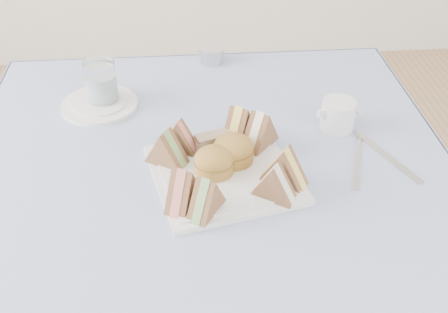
{
  "coord_description": "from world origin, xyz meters",
  "views": [
    {
      "loc": [
        -0.04,
        -0.92,
        1.44
      ],
      "look_at": [
        0.03,
        -0.04,
        0.8
      ],
      "focal_mm": 45.0,
      "sensor_mm": 36.0,
      "label": 1
    }
  ],
  "objects": [
    {
      "name": "scone_left",
      "position": [
        0.01,
        -0.04,
        0.78
      ],
      "size": [
        0.09,
        0.09,
        0.05
      ],
      "primitive_type": "cylinder",
      "rotation": [
        0.0,
        0.0,
        0.11
      ],
      "color": "#A77F33",
      "rests_on": "serving_plate"
    },
    {
      "name": "tea_strainer",
      "position": [
        0.04,
        0.46,
        0.77
      ],
      "size": [
        0.08,
        0.08,
        0.04
      ],
      "primitive_type": "cylinder",
      "rotation": [
        0.0,
        0.0,
        -0.2
      ],
      "color": "silver",
      "rests_on": "tablecloth"
    },
    {
      "name": "sandwich_br_b",
      "position": [
        0.07,
        0.07,
        0.8
      ],
      "size": [
        0.09,
        0.1,
        0.08
      ],
      "primitive_type": null,
      "rotation": [
        0.0,
        0.0,
        -2.14
      ],
      "color": "brown",
      "rests_on": "serving_plate"
    },
    {
      "name": "serving_plate",
      "position": [
        0.03,
        -0.04,
        0.75
      ],
      "size": [
        0.33,
        0.33,
        0.01
      ],
      "primitive_type": "cube",
      "rotation": [
        0.0,
        0.0,
        0.23
      ],
      "color": "silver",
      "rests_on": "tablecloth"
    },
    {
      "name": "creamer_jug",
      "position": [
        0.3,
        0.11,
        0.78
      ],
      "size": [
        0.09,
        0.09,
        0.07
      ],
      "primitive_type": "cylinder",
      "rotation": [
        0.0,
        0.0,
        0.28
      ],
      "color": "silver",
      "rests_on": "tablecloth"
    },
    {
      "name": "water_glass",
      "position": [
        -0.24,
        0.26,
        0.8
      ],
      "size": [
        0.09,
        0.09,
        0.11
      ],
      "primitive_type": "cylinder",
      "rotation": [
        0.0,
        0.0,
        -0.24
      ],
      "color": "white",
      "rests_on": "tablecloth"
    },
    {
      "name": "fork",
      "position": [
        0.31,
        -0.02,
        0.75
      ],
      "size": [
        0.06,
        0.17,
        0.0
      ],
      "primitive_type": "cube",
      "rotation": [
        0.0,
        0.0,
        -0.3
      ],
      "color": "silver",
      "rests_on": "tablecloth"
    },
    {
      "name": "sandwich_bl_b",
      "position": [
        -0.06,
        0.04,
        0.79
      ],
      "size": [
        0.09,
        0.07,
        0.07
      ],
      "primitive_type": null,
      "rotation": [
        0.0,
        0.0,
        2.72
      ],
      "color": "brown",
      "rests_on": "serving_plate"
    },
    {
      "name": "sandwich_fr_a",
      "position": [
        0.14,
        -0.08,
        0.8
      ],
      "size": [
        0.1,
        0.09,
        0.08
      ],
      "primitive_type": null,
      "rotation": [
        0.0,
        0.0,
        -0.6
      ],
      "color": "brown",
      "rests_on": "serving_plate"
    },
    {
      "name": "sandwich_fl_a",
      "position": [
        -0.05,
        -0.13,
        0.8
      ],
      "size": [
        0.08,
        0.1,
        0.08
      ],
      "primitive_type": null,
      "rotation": [
        0.0,
        0.0,
        1.12
      ],
      "color": "brown",
      "rests_on": "serving_plate"
    },
    {
      "name": "pastry_slice",
      "position": [
        0.01,
        0.04,
        0.78
      ],
      "size": [
        0.08,
        0.05,
        0.04
      ],
      "primitive_type": "cube",
      "rotation": [
        0.0,
        0.0,
        0.32
      ],
      "color": "#B9A98D",
      "rests_on": "serving_plate"
    },
    {
      "name": "knife",
      "position": [
        0.38,
        -0.01,
        0.75
      ],
      "size": [
        0.09,
        0.18,
        0.0
      ],
      "primitive_type": "cube",
      "rotation": [
        0.0,
        0.0,
        0.39
      ],
      "color": "silver",
      "rests_on": "tablecloth"
    },
    {
      "name": "sandwich_bl_a",
      "position": [
        -0.08,
        -0.0,
        0.8
      ],
      "size": [
        0.1,
        0.08,
        0.08
      ],
      "primitive_type": null,
      "rotation": [
        0.0,
        0.0,
        2.57
      ],
      "color": "brown",
      "rests_on": "serving_plate"
    },
    {
      "name": "scone_right",
      "position": [
        0.05,
        -0.01,
        0.79
      ],
      "size": [
        0.12,
        0.12,
        0.06
      ],
      "primitive_type": "cylinder",
      "rotation": [
        0.0,
        0.0,
        0.71
      ],
      "color": "#A77F33",
      "rests_on": "serving_plate"
    },
    {
      "name": "sandwich_fl_b",
      "position": [
        -0.01,
        -0.15,
        0.8
      ],
      "size": [
        0.08,
        0.09,
        0.07
      ],
      "primitive_type": null,
      "rotation": [
        0.0,
        0.0,
        0.99
      ],
      "color": "brown",
      "rests_on": "serving_plate"
    },
    {
      "name": "side_plate",
      "position": [
        -0.24,
        0.25,
        0.75
      ],
      "size": [
        0.23,
        0.23,
        0.01
      ],
      "primitive_type": "cylinder",
      "rotation": [
        0.0,
        0.0,
        0.33
      ],
      "color": "silver",
      "rests_on": "tablecloth"
    },
    {
      "name": "sandwich_fr_b",
      "position": [
        0.12,
        -0.13,
        0.79
      ],
      "size": [
        0.09,
        0.08,
        0.07
      ],
      "primitive_type": null,
      "rotation": [
        0.0,
        0.0,
        -0.58
      ],
      "color": "brown",
      "rests_on": "serving_plate"
    },
    {
      "name": "table",
      "position": [
        0.0,
        0.0,
        0.37
      ],
      "size": [
        0.9,
        0.9,
        0.74
      ],
      "primitive_type": "cube",
      "color": "brown",
      "rests_on": "floor"
    },
    {
      "name": "sandwich_br_a",
      "position": [
        0.11,
        0.04,
        0.8
      ],
      "size": [
        0.09,
        0.1,
        0.08
      ],
      "primitive_type": null,
      "rotation": [
        0.0,
        0.0,
        -2.26
      ],
      "color": "brown",
      "rests_on": "serving_plate"
    },
    {
      "name": "tablecloth",
      "position": [
        0.0,
        0.0,
        0.74
      ],
      "size": [
        1.02,
        1.02,
        0.01
      ],
      "primitive_type": "cube",
      "color": "#A0ACD8",
      "rests_on": "table"
    }
  ]
}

